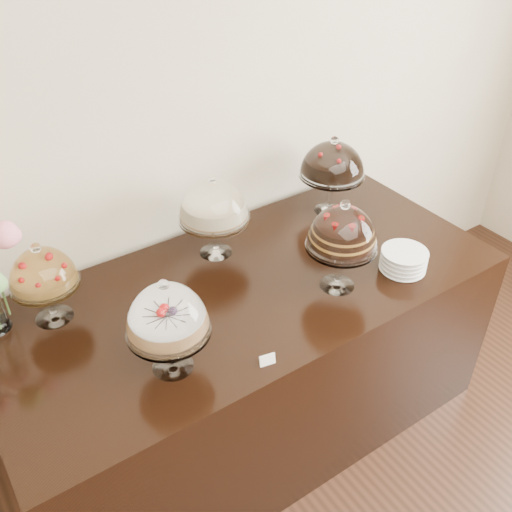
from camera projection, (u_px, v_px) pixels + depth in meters
wall_back at (185, 108)px, 2.47m from camera, size 5.00×0.04×3.00m
display_counter at (250, 358)px, 2.70m from camera, size 2.20×1.00×0.90m
cake_stand_sugar_sponge at (167, 315)px, 1.91m from camera, size 0.29×0.29×0.39m
cake_stand_choco_layer at (343, 231)px, 2.27m from camera, size 0.29×0.29×0.42m
cake_stand_cheesecake at (214, 204)px, 2.48m from camera, size 0.32×0.32×0.40m
cake_stand_dark_choco at (333, 163)px, 2.77m from camera, size 0.33×0.33×0.41m
cake_stand_fruit_tart at (42, 272)px, 2.14m from camera, size 0.26×0.26×0.36m
plate_stack at (404, 260)px, 2.50m from camera, size 0.20×0.20×0.09m
price_card_left at (267, 360)px, 2.05m from camera, size 0.06×0.03×0.04m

